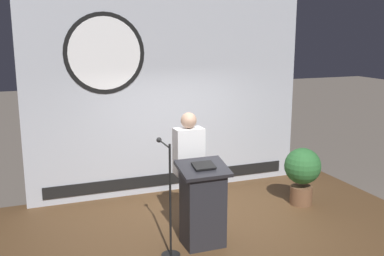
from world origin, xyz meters
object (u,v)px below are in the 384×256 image
at_px(podium, 203,205).
at_px(speaker_person, 189,172).
at_px(potted_plant, 302,171).
at_px(microphone_stand, 169,216).

distance_m(podium, speaker_person, 0.58).
bearing_deg(potted_plant, microphone_stand, -161.65).
height_order(speaker_person, microphone_stand, speaker_person).
bearing_deg(potted_plant, podium, -159.73).
relative_size(podium, microphone_stand, 0.78).
distance_m(microphone_stand, potted_plant, 2.70).
relative_size(speaker_person, microphone_stand, 1.17).
relative_size(speaker_person, potted_plant, 1.81).
xyz_separation_m(speaker_person, microphone_stand, (-0.48, -0.57, -0.36)).
xyz_separation_m(podium, microphone_stand, (-0.50, -0.09, -0.03)).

